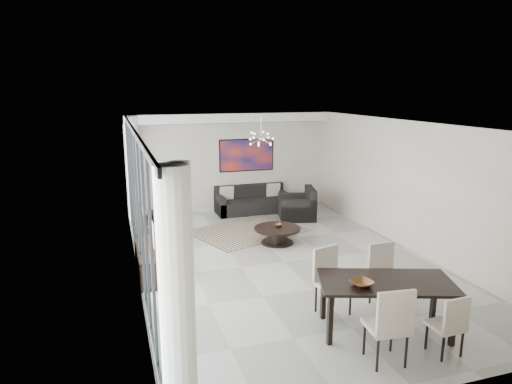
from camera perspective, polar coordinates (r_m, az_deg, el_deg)
name	(u,v)px	position (r m, az deg, el deg)	size (l,w,h in m)	color
room_shell	(306,194)	(9.53, 6.26, -0.22)	(6.00, 9.00, 2.90)	#A8A39B
window_wall	(142,205)	(8.75, -14.03, -1.58)	(0.37, 8.95, 2.90)	silver
soffit	(231,118)	(13.23, -3.09, 9.24)	(5.98, 0.40, 0.26)	white
painting	(247,155)	(13.64, -1.17, 4.63)	(1.68, 0.04, 0.98)	red
chandelier	(261,139)	(11.63, 0.63, 6.70)	(0.66, 0.66, 0.71)	silver
rug	(247,231)	(11.79, -1.17, -4.88)	(2.65, 2.04, 0.01)	black
coffee_table	(277,234)	(10.85, 2.68, -5.30)	(1.10, 1.10, 0.38)	black
bowl_coffee	(278,225)	(10.85, 2.73, -4.19)	(0.21, 0.21, 0.07)	brown
sofa_main	(252,203)	(13.54, -0.50, -1.41)	(2.14, 0.88, 0.78)	black
loveseat	(151,228)	(11.45, -12.99, -4.46)	(0.84, 1.50, 0.75)	black
armchair	(298,208)	(12.95, 5.31, -1.98)	(1.20, 1.24, 0.87)	black
side_table	(158,219)	(11.93, -12.19, -3.36)	(0.36, 0.36, 0.49)	black
tv_console	(150,261)	(9.33, -13.14, -8.35)	(0.49, 1.74, 0.54)	black
television	(157,232)	(9.14, -12.31, -4.93)	(1.05, 0.14, 0.61)	gray
dining_table	(386,286)	(7.14, 15.95, -11.26)	(2.16, 1.55, 0.81)	black
dining_chair_sw	(391,321)	(6.37, 16.48, -15.22)	(0.56, 0.56, 1.11)	#C2B2A1
dining_chair_se	(451,322)	(6.90, 23.14, -14.73)	(0.43, 0.43, 0.89)	#C2B2A1
dining_chair_nw	(330,275)	(7.61, 9.18, -10.23)	(0.61, 0.61, 1.08)	#C2B2A1
dining_chair_ne	(384,270)	(8.05, 15.72, -9.38)	(0.50, 0.50, 1.05)	#C2B2A1
bowl_dining	(362,283)	(6.83, 13.06, -11.08)	(0.33, 0.33, 0.08)	brown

